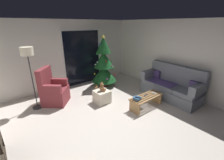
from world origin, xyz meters
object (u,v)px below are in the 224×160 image
(remote_graphite, at_px, (146,95))
(book_stack, at_px, (137,99))
(remote_silver, at_px, (154,93))
(ottoman, at_px, (102,97))
(cell_phone, at_px, (138,98))
(armchair, at_px, (53,91))
(coffee_table, at_px, (146,100))
(teddy_bear_honey_by_tree, at_px, (97,89))
(couch, at_px, (171,86))
(floor_lamp, at_px, (28,58))
(christmas_tree, at_px, (104,64))
(teddy_bear_chestnut, at_px, (102,87))

(remote_graphite, bearing_deg, book_stack, 81.19)
(remote_silver, distance_m, ottoman, 1.60)
(cell_phone, bearing_deg, remote_silver, -24.37)
(remote_graphite, bearing_deg, cell_phone, 84.34)
(remote_silver, distance_m, cell_phone, 0.72)
(book_stack, relative_size, armchair, 0.20)
(coffee_table, distance_m, ottoman, 1.37)
(armchair, height_order, ottoman, armchair)
(coffee_table, height_order, book_stack, book_stack)
(armchair, distance_m, teddy_bear_honey_by_tree, 1.48)
(remote_silver, xyz_separation_m, book_stack, (-0.71, 0.03, 0.03))
(couch, height_order, book_stack, couch)
(cell_phone, distance_m, floor_lamp, 3.12)
(book_stack, relative_size, christmas_tree, 0.11)
(couch, relative_size, cell_phone, 13.58)
(ottoman, relative_size, teddy_bear_honey_by_tree, 1.54)
(book_stack, bearing_deg, floor_lamp, 137.59)
(book_stack, xyz_separation_m, teddy_bear_chestnut, (-0.46, 1.04, 0.11))
(teddy_bear_chestnut, bearing_deg, book_stack, -66.17)
(coffee_table, xyz_separation_m, teddy_bear_chestnut, (-0.85, 1.06, 0.27))
(ottoman, bearing_deg, teddy_bear_chestnut, -51.33)
(book_stack, bearing_deg, remote_graphite, 4.15)
(remote_silver, height_order, teddy_bear_chestnut, teddy_bear_chestnut)
(floor_lamp, height_order, teddy_bear_chestnut, floor_lamp)
(cell_phone, height_order, armchair, armchair)
(cell_phone, height_order, teddy_bear_honey_by_tree, cell_phone)
(coffee_table, relative_size, teddy_bear_honey_by_tree, 3.86)
(ottoman, bearing_deg, couch, -29.50)
(remote_graphite, relative_size, ottoman, 0.35)
(remote_silver, bearing_deg, cell_phone, -10.53)
(christmas_tree, relative_size, teddy_bear_honey_by_tree, 6.97)
(christmas_tree, bearing_deg, remote_silver, -81.25)
(remote_silver, distance_m, teddy_bear_honey_by_tree, 2.03)
(cell_phone, bearing_deg, christmas_tree, 55.57)
(ottoman, bearing_deg, coffee_table, -51.33)
(remote_silver, bearing_deg, book_stack, -12.34)
(floor_lamp, bearing_deg, cell_phone, -42.79)
(couch, xyz_separation_m, remote_silver, (-0.83, 0.06, -0.03))
(teddy_bear_honey_by_tree, bearing_deg, coffee_table, -71.49)
(armchair, bearing_deg, couch, -32.52)
(remote_silver, xyz_separation_m, teddy_bear_honey_by_tree, (-0.92, 1.79, -0.25))
(cell_phone, bearing_deg, armchair, 105.70)
(book_stack, bearing_deg, remote_silver, -2.01)
(book_stack, bearing_deg, coffee_table, -2.43)
(cell_phone, height_order, christmas_tree, christmas_tree)
(coffee_table, relative_size, book_stack, 4.82)
(teddy_bear_chestnut, distance_m, teddy_bear_honey_by_tree, 0.86)
(coffee_table, xyz_separation_m, armchair, (-2.04, 1.96, 0.16))
(teddy_bear_chestnut, relative_size, teddy_bear_honey_by_tree, 1.00)
(remote_graphite, bearing_deg, teddy_bear_chestnut, 27.29)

